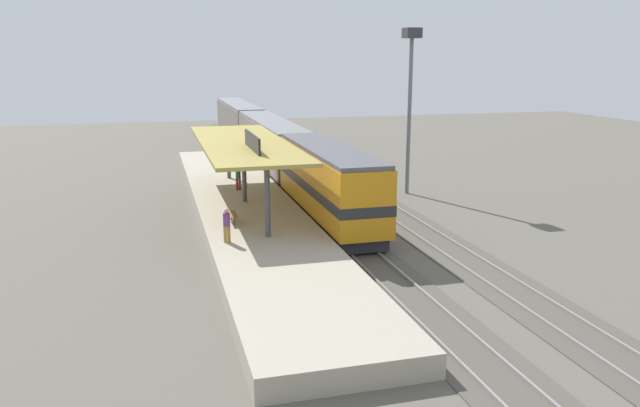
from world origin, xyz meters
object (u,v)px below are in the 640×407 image
Objects in this scene: locomotive at (328,183)px; light_mast at (411,76)px; person_waiting at (238,176)px; person_walking at (227,223)px; passenger_carriage_front at (272,144)px; platform_bench at (232,215)px; passenger_carriage_rear at (239,121)px.

locomotive is 11.72m from light_mast.
person_waiting and person_walking have the same top height.
passenger_carriage_front is at bearing 123.87° from light_mast.
platform_bench is 3.70m from person_walking.
passenger_carriage_front is 20.80m from passenger_carriage_rear.
passenger_carriage_rear is at bearing 103.53° from light_mast.
person_waiting is at bearing 79.93° from platform_bench.
passenger_carriage_front reaches higher than person_walking.
locomotive is 8.44× the size of person_waiting.
platform_bench is 6.38m from locomotive.
passenger_carriage_front is at bearing 74.03° from person_walking.
passenger_carriage_front is 24.43m from person_walking.
locomotive is 0.72× the size of passenger_carriage_front.
person_walking is (-14.52, -11.86, -6.54)m from light_mast.
light_mast is (13.80, 8.26, 7.05)m from platform_bench.
passenger_carriage_rear is at bearing 81.37° from person_walking.
passenger_carriage_front is 11.70× the size of person_waiting.
platform_bench is at bearing -149.08° from light_mast.
light_mast reaches higher than person_waiting.
passenger_carriage_rear is 44.79m from person_walking.
passenger_carriage_rear is 33.90m from light_mast.
passenger_carriage_front reaches higher than platform_bench.
person_waiting is 12.19m from person_walking.
passenger_carriage_front and passenger_carriage_rear have the same top height.
passenger_carriage_rear is at bearing 90.00° from locomotive.
person_waiting is at bearing 124.72° from locomotive.
light_mast is at bearing 39.27° from locomotive.
platform_bench is 0.12× the size of locomotive.
person_waiting is at bearing 179.40° from light_mast.
person_waiting is (-4.51, 6.51, -0.56)m from locomotive.
light_mast reaches higher than person_walking.
light_mast is (7.80, 6.38, 5.99)m from locomotive.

